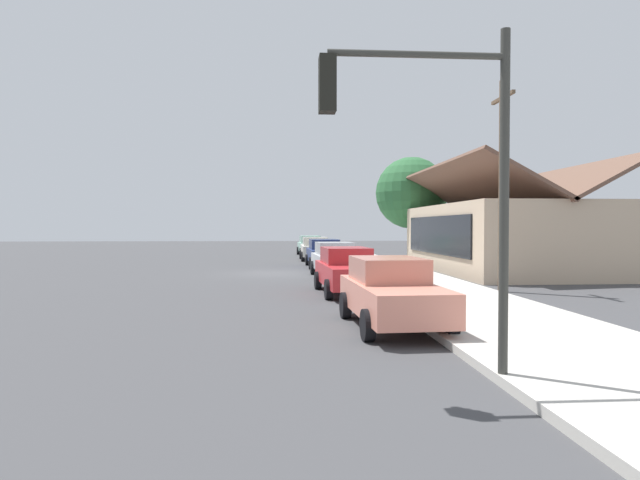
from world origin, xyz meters
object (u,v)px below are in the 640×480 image
object	(u,v)px
car_navy	(325,253)
fire_hydrant_red	(400,283)
car_silver	(336,259)
car_coral	(391,292)
utility_pole_wooden	(502,182)
car_cherry	(347,270)
car_ivory	(315,248)
shade_tree	(411,193)
car_seafoam	(310,245)
traffic_light_main	(433,146)

from	to	relation	value
car_navy	fire_hydrant_red	xyz separation A→B (m)	(13.60, 1.34, -0.32)
fire_hydrant_red	car_silver	bearing A→B (deg)	-170.04
fire_hydrant_red	car_coral	bearing A→B (deg)	-14.97
utility_pole_wooden	fire_hydrant_red	bearing A→B (deg)	-70.21
car_navy	car_cherry	bearing A→B (deg)	-1.89
car_cherry	car_coral	xyz separation A→B (m)	(6.27, 0.24, -0.00)
car_silver	utility_pole_wooden	size ratio (longest dim) A/B	0.63
car_navy	car_cherry	world-z (taller)	same
car_ivory	shade_tree	xyz separation A→B (m)	(1.80, 6.33, 3.75)
car_navy	utility_pole_wooden	world-z (taller)	utility_pole_wooden
car_ivory	utility_pole_wooden	distance (m)	19.60
car_silver	fire_hydrant_red	xyz separation A→B (m)	(7.52, 1.32, -0.32)
car_navy	car_ivory	bearing A→B (deg)	-179.71
car_seafoam	car_cherry	world-z (taller)	same
car_coral	traffic_light_main	world-z (taller)	traffic_light_main
car_ivory	traffic_light_main	bearing A→B (deg)	-0.52
car_silver	shade_tree	xyz separation A→B (m)	(-10.68, 6.18, 3.75)
car_ivory	fire_hydrant_red	xyz separation A→B (m)	(20.00, 1.47, -0.32)
car_coral	utility_pole_wooden	size ratio (longest dim) A/B	0.60
car_seafoam	car_navy	xyz separation A→B (m)	(12.49, 0.14, 0.00)
car_coral	utility_pole_wooden	distance (m)	8.83
car_silver	traffic_light_main	size ratio (longest dim) A/B	0.91
car_ivory	traffic_light_main	distance (m)	29.61
car_seafoam	traffic_light_main	size ratio (longest dim) A/B	0.87
car_cherry	shade_tree	size ratio (longest dim) A/B	0.68
car_cherry	traffic_light_main	distance (m)	11.19
car_ivory	car_coral	world-z (taller)	same
car_coral	shade_tree	size ratio (longest dim) A/B	0.65
car_seafoam	car_silver	bearing A→B (deg)	-2.23
utility_pole_wooden	car_navy	bearing A→B (deg)	-156.31
shade_tree	utility_pole_wooden	distance (m)	16.80
fire_hydrant_red	car_navy	bearing A→B (deg)	-174.39
car_ivory	car_cherry	distance (m)	18.63
car_ivory	car_navy	size ratio (longest dim) A/B	0.93
car_cherry	car_navy	bearing A→B (deg)	176.19
car_cherry	traffic_light_main	size ratio (longest dim) A/B	0.91
shade_tree	traffic_light_main	world-z (taller)	shade_tree
car_coral	car_silver	bearing A→B (deg)	177.54
car_navy	fire_hydrant_red	distance (m)	13.67
car_navy	traffic_light_main	world-z (taller)	traffic_light_main
car_silver	car_coral	size ratio (longest dim) A/B	1.05
car_ivory	car_coral	bearing A→B (deg)	0.22
car_coral	traffic_light_main	size ratio (longest dim) A/B	0.87
fire_hydrant_red	traffic_light_main	bearing A→B (deg)	-9.92
car_ivory	fire_hydrant_red	size ratio (longest dim) A/B	6.36
traffic_light_main	fire_hydrant_red	xyz separation A→B (m)	(-9.49, 1.66, -2.99)
traffic_light_main	fire_hydrant_red	size ratio (longest dim) A/B	7.32
car_seafoam	shade_tree	xyz separation A→B (m)	(7.89, 6.34, 3.76)
car_seafoam	utility_pole_wooden	size ratio (longest dim) A/B	0.60
shade_tree	car_seafoam	bearing A→B (deg)	-141.21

